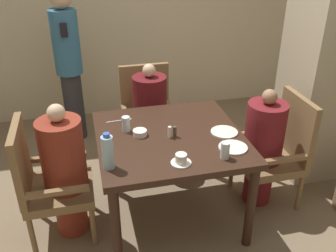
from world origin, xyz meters
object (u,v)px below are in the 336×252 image
diner_in_left_chair (65,170)px  plate_main_right (224,132)px  diner_in_right_chair (263,147)px  plate_main_left (233,147)px  teacup_with_saucer (181,160)px  glass_tall_near (225,150)px  chair_left_side (46,180)px  standing_host (69,63)px  glass_tall_mid (126,124)px  bowl_small (140,133)px  diner_in_far_chair (150,115)px  chair_far_side (147,113)px  chair_right_side (278,149)px  water_bottle (108,152)px

diner_in_left_chair → plate_main_right: size_ratio=5.29×
diner_in_right_chair → plate_main_left: bearing=-144.2°
teacup_with_saucer → glass_tall_near: 0.31m
chair_left_side → diner_in_right_chair: (1.74, 0.00, 0.04)m
diner_in_left_chair → glass_tall_near: bearing=-20.0°
standing_host → plate_main_left: size_ratio=7.94×
standing_host → glass_tall_mid: size_ratio=13.68×
bowl_small → glass_tall_near: (0.51, -0.44, 0.04)m
teacup_with_saucer → glass_tall_near: bearing=-1.1°
diner_in_far_chair → glass_tall_mid: 0.77m
chair_far_side → chair_right_side: bearing=-44.8°
chair_far_side → chair_right_side: size_ratio=1.00×
diner_in_far_chair → chair_far_side: bearing=90.0°
diner_in_far_chair → diner_in_right_chair: 1.12m
chair_left_side → plate_main_right: (1.36, -0.06, 0.26)m
glass_tall_near → glass_tall_mid: (-0.60, 0.54, 0.00)m
teacup_with_saucer → diner_in_far_chair: bearing=89.1°
teacup_with_saucer → glass_tall_mid: glass_tall_mid is taller
diner_in_left_chair → diner_in_right_chair: bearing=0.0°
plate_main_right → bowl_small: (-0.64, 0.11, 0.02)m
plate_main_right → glass_tall_mid: size_ratio=1.72×
chair_far_side → glass_tall_near: size_ratio=7.96×
diner_in_far_chair → glass_tall_near: size_ratio=8.78×
teacup_with_saucer → glass_tall_near: (0.31, -0.01, 0.03)m
diner_in_left_chair → chair_far_side: bearing=49.7°
chair_far_side → water_bottle: bearing=-111.2°
standing_host → glass_tall_near: (1.01, -1.92, -0.07)m
standing_host → teacup_with_saucer: standing_host is taller
standing_host → plate_main_left: bearing=-58.5°
diner_in_right_chair → standing_host: standing_host is taller
chair_right_side → plate_main_right: chair_right_side is taller
plate_main_left → teacup_with_saucer: bearing=-166.5°
plate_main_right → teacup_with_saucer: size_ratio=1.49×
chair_left_side → plate_main_right: size_ratio=4.62×
diner_in_right_chair → plate_main_right: size_ratio=5.07×
diner_in_left_chair → plate_main_right: 1.23m
chair_left_side → water_bottle: (0.45, -0.32, 0.38)m
chair_left_side → plate_main_left: chair_left_side is taller
diner_in_left_chair → chair_right_side: diner_in_left_chair is taller
chair_right_side → water_bottle: bearing=-167.2°
diner_in_left_chair → diner_in_right_chair: (1.59, 0.00, -0.02)m
chair_left_side → glass_tall_mid: size_ratio=7.96×
bowl_small → standing_host: bearing=108.7°
chair_far_side → teacup_with_saucer: (-0.02, -1.33, 0.29)m
plate_main_left → water_bottle: (-0.88, -0.03, 0.11)m
chair_right_side → plate_main_right: 0.59m
diner_in_right_chair → glass_tall_mid: (-1.11, 0.14, 0.28)m
diner_in_right_chair → standing_host: 2.18m
chair_right_side → teacup_with_saucer: (-0.96, -0.39, 0.29)m
chair_far_side → water_bottle: 1.41m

